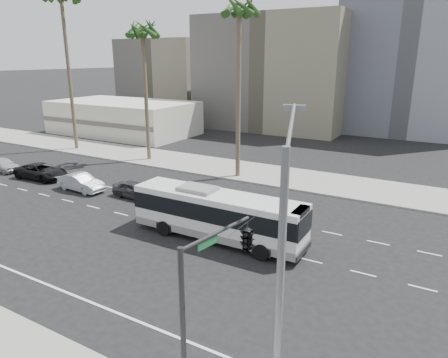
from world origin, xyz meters
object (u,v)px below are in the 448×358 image
Objects in this scene: palm_near at (239,13)px; traffic_signal at (241,245)px; car_b at (81,182)px; car_a at (135,190)px; city_bus at (218,214)px; palm_mid at (143,34)px; car_c at (41,171)px; streetlight_corner at (281,279)px; car_d at (3,165)px.

traffic_signal is at bearing -61.73° from palm_near.
car_b is 20.80m from palm_near.
traffic_signal is at bearing -116.56° from car_b.
car_a is 5.58m from car_b.
palm_mid is (-17.96, 14.54, 12.12)m from city_bus.
car_c reaches higher than car_a.
city_bus is 10.94m from car_a.
car_b is at bearing -132.78° from palm_near.
car_a is 0.27× the size of palm_mid.
car_b is 29.12m from streetlight_corner.
city_bus is at bearing -97.52° from car_b.
palm_near is (16.44, 10.21, 14.58)m from car_c.
car_a is 18.28m from palm_near.
traffic_signal is 0.40× the size of palm_mid.
palm_mid is (4.21, 11.24, 13.13)m from car_c.
car_d is 0.42× the size of streetlight_corner.
palm_near reaches higher than streetlight_corner.
palm_near is (10.08, 10.89, 14.58)m from car_b.
palm_near is at bearing -61.66° from car_d.
palm_near reaches higher than car_d.
car_a is 0.68× the size of traffic_signal.
car_c is 0.55× the size of streetlight_corner.
palm_mid is at bearing 145.38° from traffic_signal.
traffic_signal reaches higher than city_bus.
car_a is at bearing 123.38° from streetlight_corner.
car_c is at bearing -84.95° from car_d.
palm_near is (-14.78, 25.24, 9.71)m from streetlight_corner.
streetlight_corner is at bearing -118.08° from car_b.
traffic_signal reaches higher than car_c.
traffic_signal is at bearing -55.28° from city_bus.
car_b is 0.75× the size of traffic_signal.
streetlight_corner reaches higher than car_d.
city_bus is at bearing -92.97° from car_d.
city_bus is at bearing 134.71° from traffic_signal.
city_bus is 22.43m from car_c.
car_a is at bearing -78.57° from car_b.
streetlight_corner reaches higher than city_bus.
car_c is at bearing 135.95° from streetlight_corner.
palm_mid reaches higher than city_bus.
city_bus is at bearing 109.35° from streetlight_corner.
car_b is 0.30× the size of palm_mid.
car_a is 1.00× the size of car_d.
city_bus is at bearing -67.05° from palm_near.
car_a reaches higher than car_d.
car_c is at bearing 93.48° from car_a.
car_b reaches higher than car_d.
city_bus is at bearing -106.70° from car_a.
traffic_signal is (16.99, -13.12, 4.46)m from car_a.
palm_mid is at bearing -24.47° from car_c.
palm_mid is (-7.66, 11.00, 13.18)m from car_a.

